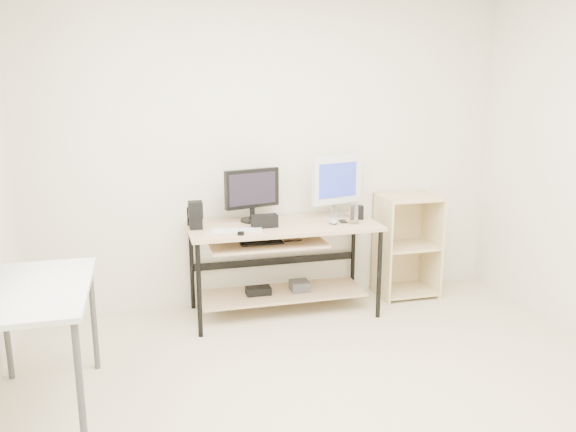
# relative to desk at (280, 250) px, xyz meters

# --- Properties ---
(room) EXTENTS (4.01, 4.01, 2.62)m
(room) POSITION_rel_desk_xyz_m (-0.11, -1.62, 0.78)
(room) COLOR beige
(room) RESTS_ON ground
(desk) EXTENTS (1.50, 0.65, 0.75)m
(desk) POSITION_rel_desk_xyz_m (0.00, 0.00, 0.00)
(desk) COLOR tan
(desk) RESTS_ON ground
(side_table) EXTENTS (0.60, 1.00, 0.75)m
(side_table) POSITION_rel_desk_xyz_m (-1.65, -1.06, 0.13)
(side_table) COLOR silver
(side_table) RESTS_ON ground
(shelf_unit) EXTENTS (0.50, 0.40, 0.90)m
(shelf_unit) POSITION_rel_desk_xyz_m (1.18, 0.16, -0.09)
(shelf_unit) COLOR beige
(shelf_unit) RESTS_ON ground
(black_monitor) EXTENTS (0.46, 0.19, 0.43)m
(black_monitor) POSITION_rel_desk_xyz_m (-0.20, 0.14, 0.46)
(black_monitor) COLOR black
(black_monitor) RESTS_ON desk
(white_imac) EXTENTS (0.47, 0.19, 0.51)m
(white_imac) POSITION_rel_desk_xyz_m (0.52, 0.15, 0.51)
(white_imac) COLOR silver
(white_imac) RESTS_ON desk
(keyboard) EXTENTS (0.39, 0.17, 0.01)m
(keyboard) POSITION_rel_desk_xyz_m (-0.37, -0.14, 0.22)
(keyboard) COLOR silver
(keyboard) RESTS_ON desk
(mouse) EXTENTS (0.10, 0.13, 0.04)m
(mouse) POSITION_rel_desk_xyz_m (0.41, -0.09, 0.23)
(mouse) COLOR #AEAEB3
(mouse) RESTS_ON desk
(center_speaker) EXTENTS (0.20, 0.10, 0.10)m
(center_speaker) POSITION_rel_desk_xyz_m (-0.14, -0.07, 0.26)
(center_speaker) COLOR black
(center_speaker) RESTS_ON desk
(speaker_left) EXTENTS (0.11, 0.11, 0.21)m
(speaker_left) POSITION_rel_desk_xyz_m (-0.66, 0.02, 0.32)
(speaker_left) COLOR black
(speaker_left) RESTS_ON desk
(speaker_right) EXTENTS (0.11, 0.11, 0.11)m
(speaker_right) POSITION_rel_desk_xyz_m (0.67, 0.02, 0.26)
(speaker_right) COLOR black
(speaker_right) RESTS_ON desk
(audio_controller) EXTENTS (0.08, 0.06, 0.15)m
(audio_controller) POSITION_rel_desk_xyz_m (-0.68, 0.14, 0.29)
(audio_controller) COLOR black
(audio_controller) RESTS_ON desk
(volume_puck) EXTENTS (0.06, 0.06, 0.02)m
(volume_puck) POSITION_rel_desk_xyz_m (-0.36, -0.25, 0.22)
(volume_puck) COLOR black
(volume_puck) RESTS_ON desk
(smartphone) EXTENTS (0.07, 0.11, 0.01)m
(smartphone) POSITION_rel_desk_xyz_m (0.51, -0.06, 0.22)
(smartphone) COLOR black
(smartphone) RESTS_ON desk
(coaster) EXTENTS (0.11, 0.11, 0.01)m
(coaster) POSITION_rel_desk_xyz_m (0.57, -0.13, 0.21)
(coaster) COLOR olive
(coaster) RESTS_ON desk
(drinking_glass) EXTENTS (0.09, 0.09, 0.14)m
(drinking_glass) POSITION_rel_desk_xyz_m (0.57, -0.13, 0.29)
(drinking_glass) COLOR white
(drinking_glass) RESTS_ON coaster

